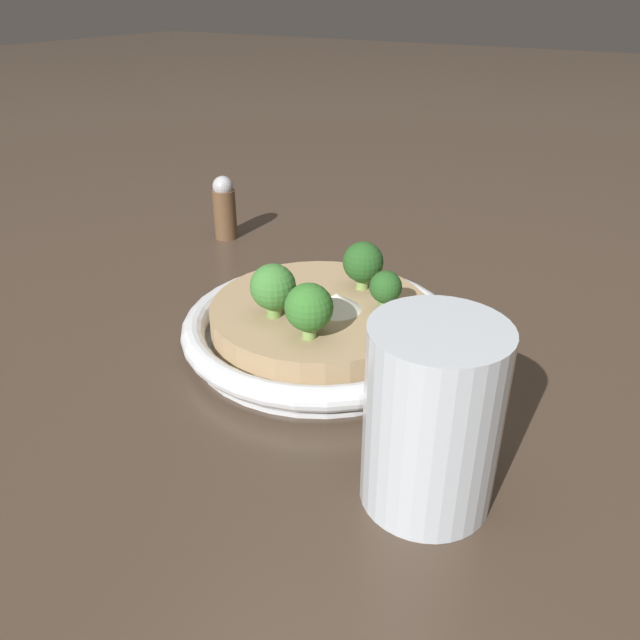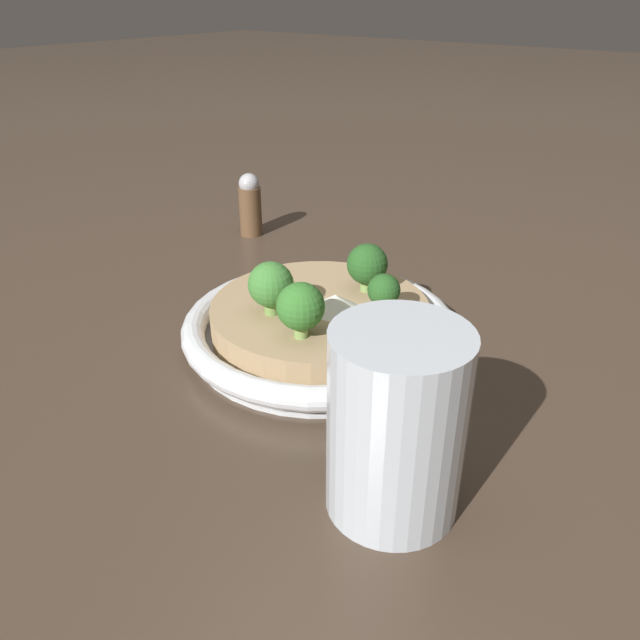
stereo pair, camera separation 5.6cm
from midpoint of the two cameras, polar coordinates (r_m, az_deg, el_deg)
ground_plane at (r=0.57m, az=2.80°, el=-2.20°), size 6.00×6.00×0.00m
risotto_bowl at (r=0.56m, az=2.85°, el=-0.55°), size 0.25×0.25×0.04m
cheese_sprinkle at (r=0.54m, az=4.21°, el=1.44°), size 0.04×0.04×0.01m
broccoli_front at (r=0.52m, az=-1.48°, el=3.11°), size 0.04×0.04×0.05m
broccoli_back at (r=0.57m, az=7.16°, el=4.97°), size 0.04×0.04×0.04m
broccoli_front_right at (r=0.49m, az=1.49°, el=1.09°), size 0.04×0.04×0.05m
broccoli_right at (r=0.53m, az=8.88°, el=2.50°), size 0.03×0.03×0.04m
drinking_glass at (r=0.38m, az=11.25°, el=-9.44°), size 0.08×0.08×0.12m
pepper_shaker at (r=0.81m, az=-4.43°, el=10.46°), size 0.03×0.03×0.08m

